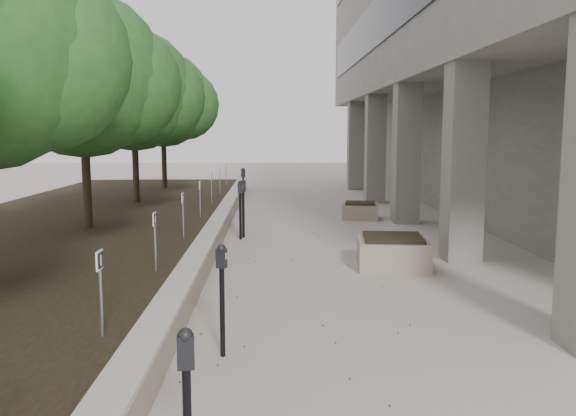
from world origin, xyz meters
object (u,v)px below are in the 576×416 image
object	(u,v)px
parking_meter_4	(243,209)
parking_meter_5	(243,191)
crabapple_tree_3	(83,110)
crabapple_tree_5	(163,120)
planter_front	(393,251)
parking_meter_2	(222,301)
planter_back	(360,210)
crabapple_tree_4	(134,116)
parking_meter_3	(240,210)

from	to	relation	value
parking_meter_4	parking_meter_5	bearing A→B (deg)	95.76
crabapple_tree_3	crabapple_tree_5	world-z (taller)	same
planter_front	parking_meter_2	bearing A→B (deg)	-123.35
planter_back	parking_meter_2	bearing A→B (deg)	-106.79
crabapple_tree_4	parking_meter_4	world-z (taller)	crabapple_tree_4
parking_meter_3	parking_meter_5	size ratio (longest dim) A/B	0.97
crabapple_tree_3	parking_meter_5	world-z (taller)	crabapple_tree_3
crabapple_tree_5	parking_meter_3	bearing A→B (deg)	-69.58
parking_meter_5	planter_back	world-z (taller)	parking_meter_5
crabapple_tree_4	parking_meter_5	size ratio (longest dim) A/B	3.64
crabapple_tree_3	crabapple_tree_4	xyz separation A→B (m)	(0.00, 5.00, 0.00)
parking_meter_3	crabapple_tree_4	bearing A→B (deg)	125.67
crabapple_tree_5	crabapple_tree_3	bearing A→B (deg)	-90.00
crabapple_tree_5	planter_front	bearing A→B (deg)	-62.16
parking_meter_3	parking_meter_4	size ratio (longest dim) A/B	0.99
parking_meter_2	parking_meter_5	bearing A→B (deg)	108.62
crabapple_tree_3	parking_meter_4	distance (m)	4.39
parking_meter_4	parking_meter_3	bearing A→B (deg)	-100.57
crabapple_tree_5	parking_meter_2	world-z (taller)	crabapple_tree_5
parking_meter_2	parking_meter_4	size ratio (longest dim) A/B	0.92
parking_meter_2	parking_meter_3	xyz separation A→B (m)	(-0.17, 7.55, 0.05)
crabapple_tree_5	parking_meter_5	xyz separation A→B (m)	(3.41, -4.94, -2.37)
parking_meter_5	crabapple_tree_4	bearing A→B (deg)	160.38
crabapple_tree_3	parking_meter_4	bearing A→B (deg)	11.08
crabapple_tree_4	parking_meter_4	bearing A→B (deg)	-49.91
planter_back	parking_meter_3	bearing A→B (deg)	-135.68
parking_meter_3	planter_back	xyz separation A→B (m)	(3.47, 3.39, -0.47)
parking_meter_4	parking_meter_5	world-z (taller)	parking_meter_5
parking_meter_4	planter_back	xyz separation A→B (m)	(3.41, 3.14, -0.48)
crabapple_tree_3	crabapple_tree_4	size ratio (longest dim) A/B	1.00
crabapple_tree_3	planter_front	bearing A→B (deg)	-21.48
parking_meter_4	parking_meter_2	bearing A→B (deg)	-86.06
parking_meter_3	planter_back	size ratio (longest dim) A/B	1.34
parking_meter_3	planter_front	distance (m)	4.40
crabapple_tree_4	planter_back	distance (m)	7.68
parking_meter_5	planter_front	size ratio (longest dim) A/B	1.12
crabapple_tree_3	parking_meter_3	world-z (taller)	crabapple_tree_3
parking_meter_5	parking_meter_2	bearing A→B (deg)	-109.11
crabapple_tree_3	planter_back	world-z (taller)	crabapple_tree_3
parking_meter_4	planter_back	bearing A→B (deg)	45.76
parking_meter_4	planter_front	world-z (taller)	parking_meter_4
parking_meter_2	planter_back	distance (m)	11.44
crabapple_tree_5	parking_meter_2	xyz separation A→B (m)	(3.72, -17.09, -2.45)
parking_meter_2	parking_meter_5	size ratio (longest dim) A/B	0.90
crabapple_tree_4	parking_meter_5	bearing A→B (deg)	0.96
parking_meter_3	planter_back	bearing A→B (deg)	41.96
crabapple_tree_5	parking_meter_4	distance (m)	10.25
parking_meter_2	planter_back	size ratio (longest dim) A/B	1.25
crabapple_tree_3	parking_meter_5	distance (m)	6.55
crabapple_tree_4	parking_meter_2	distance (m)	12.89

